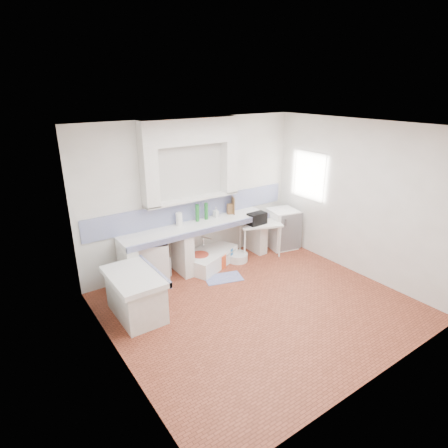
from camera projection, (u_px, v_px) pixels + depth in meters
floor at (259, 306)px, 5.96m from camera, size 4.50×4.50×0.00m
ceiling at (267, 127)px, 4.98m from camera, size 4.50×4.50×0.00m
wall_back at (194, 194)px, 7.01m from camera, size 4.50×0.00×4.50m
wall_front at (385, 279)px, 3.93m from camera, size 4.50×0.00×4.50m
wall_left at (113, 264)px, 4.27m from camera, size 0.00×4.50×4.50m
wall_right at (358, 199)px, 6.67m from camera, size 0.00×4.50×4.50m
alcove_mass at (191, 131)px, 6.44m from camera, size 1.90×0.25×0.45m
window_frame at (315, 175)px, 7.62m from camera, size 0.35×0.86×1.06m
lace_valance at (312, 157)px, 7.41m from camera, size 0.01×0.84×0.24m
counter_slab at (198, 226)px, 6.91m from camera, size 3.00×0.60×0.08m
counter_lip at (206, 231)px, 6.70m from camera, size 3.00×0.04×0.10m
counter_pier_left at (128, 268)px, 6.32m from camera, size 0.20×0.55×0.82m
counter_pier_mid at (183, 253)px, 6.88m from camera, size 0.20×0.55×0.82m
counter_pier_right at (256, 233)px, 7.82m from camera, size 0.20×0.55×0.82m
peninsula_top at (134, 277)px, 5.51m from camera, size 0.70×1.10×0.08m
peninsula_base at (136, 297)px, 5.63m from camera, size 0.60×1.00×0.62m
peninsula_lip at (154, 271)px, 5.69m from camera, size 0.04×1.10×0.10m
backsplash at (195, 209)px, 7.10m from camera, size 4.27×0.03×0.40m
stove at (152, 262)px, 6.58m from camera, size 0.69×0.68×0.77m
sink at (210, 259)px, 7.27m from camera, size 1.28×1.01×0.27m
side_table at (260, 239)px, 7.64m from camera, size 0.96×0.75×0.04m
fridge at (282, 229)px, 8.00m from camera, size 0.66×0.66×0.85m
bucket_red at (200, 262)px, 7.11m from camera, size 0.43×0.43×0.31m
bucket_orange at (219, 260)px, 7.20m from camera, size 0.33×0.33×0.27m
bucket_blue at (225, 254)px, 7.45m from camera, size 0.32×0.32×0.30m
basin_white at (238, 257)px, 7.47m from camera, size 0.43×0.43×0.16m
water_bottle_a at (198, 257)px, 7.32m from camera, size 0.08×0.08×0.28m
water_bottle_b at (211, 254)px, 7.46m from camera, size 0.10×0.10×0.27m
black_bag at (257, 219)px, 7.43m from camera, size 0.38×0.22×0.24m
green_bottle_a at (197, 213)px, 7.00m from camera, size 0.08×0.08×0.33m
green_bottle_b at (206, 211)px, 7.10m from camera, size 0.09×0.09×0.33m
knife_block at (230, 209)px, 7.42m from camera, size 0.11×0.10×0.21m
cutting_board at (233, 205)px, 7.44m from camera, size 0.12×0.23×0.33m
paper_towel at (179, 219)px, 6.80m from camera, size 0.14×0.14×0.24m
soap_bottle at (216, 212)px, 7.24m from camera, size 0.11×0.11×0.20m
rug at (223, 278)px, 6.81m from camera, size 0.76×0.56×0.01m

